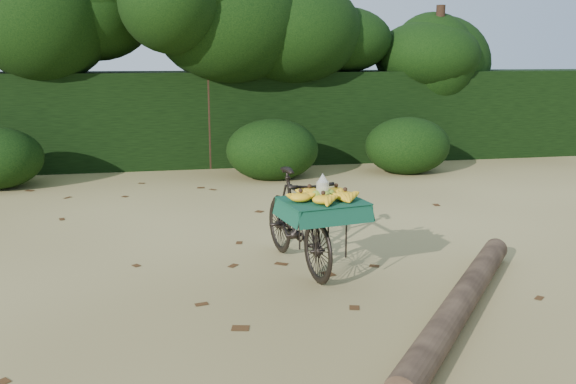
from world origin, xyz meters
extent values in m
plane|color=#D5BF71|center=(0.00, 0.00, 0.00)|extent=(80.00, 80.00, 0.00)
imported|color=black|center=(0.94, -0.31, 0.49)|extent=(0.74, 1.69, 0.98)
cube|color=black|center=(1.04, -0.90, 0.81)|extent=(0.42, 0.49, 0.02)
cube|color=#13472E|center=(1.04, -0.90, 0.82)|extent=(0.80, 0.70, 0.01)
ellipsoid|color=olive|center=(1.11, -0.89, 0.87)|extent=(0.09, 0.08, 0.10)
ellipsoid|color=olive|center=(1.03, -0.84, 0.87)|extent=(0.09, 0.08, 0.10)
ellipsoid|color=olive|center=(0.98, -0.91, 0.87)|extent=(0.09, 0.08, 0.10)
ellipsoid|color=olive|center=(1.05, -0.96, 0.87)|extent=(0.09, 0.08, 0.10)
cylinder|color=#EAE5C6|center=(1.04, -0.89, 0.92)|extent=(0.11, 0.11, 0.15)
cylinder|color=brown|center=(2.01, -1.73, 0.12)|extent=(2.22, 2.61, 0.23)
cube|color=black|center=(0.00, 6.30, 0.90)|extent=(26.00, 1.80, 1.80)
camera|label=1|loc=(-0.32, -6.06, 2.09)|focal=38.00mm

